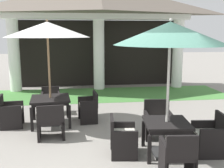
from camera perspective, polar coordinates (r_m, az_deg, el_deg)
ground_plane at (r=5.30m, az=3.82°, el=-17.34°), size 60.00×60.00×0.00m
background_pavilion at (r=12.20m, az=-2.92°, el=15.91°), size 8.52×2.98×4.66m
lawn_strip at (r=11.11m, az=-2.24°, el=-2.25°), size 10.32×2.74×0.01m
patio_table_near_foreground at (r=5.71m, az=11.47°, el=-8.75°), size 0.98×0.98×0.71m
patio_umbrella_near_foreground at (r=5.39m, az=12.20°, el=10.18°), size 2.21×2.21×2.77m
patio_chair_near_foreground_west at (r=5.65m, az=2.13°, el=-11.07°), size 0.59×0.67×0.82m
patio_chair_near_foreground_south at (r=4.96m, az=13.79°, el=-14.49°), size 0.60×0.60×0.85m
patio_chair_near_foreground_north at (r=6.61m, az=9.63°, el=-7.64°), size 0.68×0.56×0.91m
patio_chair_near_foreground_east at (r=6.05m, az=20.06°, el=-10.24°), size 0.62×0.65×0.87m
patio_table_mid_left at (r=7.60m, az=-12.90°, el=-3.52°), size 1.13×1.13×0.75m
patio_umbrella_mid_left at (r=7.38m, az=-13.53°, el=10.92°), size 2.23×2.23×2.85m
patio_chair_mid_left_east at (r=7.73m, az=-4.92°, el=-4.91°), size 0.56×0.68×0.85m
patio_chair_mid_left_west at (r=7.75m, az=-20.73°, el=-5.59°), size 0.63×0.63×0.87m
patio_chair_mid_left_south at (r=6.65m, az=-12.83°, el=-7.73°), size 0.68×0.65×0.87m
patio_chair_mid_left_north at (r=8.69m, az=-12.83°, el=-3.43°), size 0.61×0.57×0.82m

